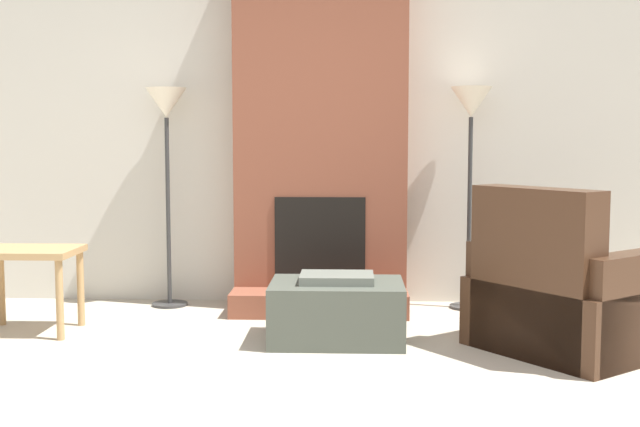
% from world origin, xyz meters
% --- Properties ---
extents(wall_back, '(7.77, 0.06, 2.60)m').
position_xyz_m(wall_back, '(0.00, 2.69, 1.30)').
color(wall_back, beige).
rests_on(wall_back, ground_plane).
extents(fireplace, '(1.19, 0.63, 2.60)m').
position_xyz_m(fireplace, '(0.00, 2.48, 1.23)').
color(fireplace, brown).
rests_on(fireplace, ground_plane).
extents(ottoman, '(0.77, 0.55, 0.40)m').
position_xyz_m(ottoman, '(0.13, 1.51, 0.18)').
color(ottoman, '#474C42').
rests_on(ottoman, ground_plane).
extents(armchair, '(1.24, 1.25, 0.92)m').
position_xyz_m(armchair, '(1.40, 1.34, 0.28)').
color(armchair, '#422819').
rests_on(armchair, ground_plane).
extents(side_table, '(0.59, 0.44, 0.52)m').
position_xyz_m(side_table, '(-1.75, 1.65, 0.43)').
color(side_table, tan).
rests_on(side_table, ground_plane).
extents(floor_lamp_left, '(0.28, 0.28, 1.53)m').
position_xyz_m(floor_lamp_left, '(-1.07, 2.46, 1.29)').
color(floor_lamp_left, '#333333').
rests_on(floor_lamp_left, ground_plane).
extents(floor_lamp_right, '(0.28, 0.28, 1.53)m').
position_xyz_m(floor_lamp_right, '(1.03, 2.46, 1.30)').
color(floor_lamp_right, '#333333').
rests_on(floor_lamp_right, ground_plane).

